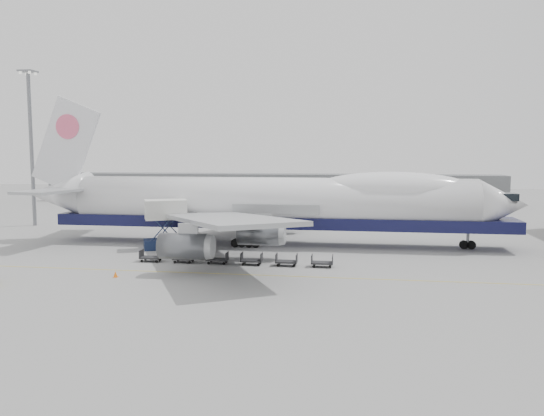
# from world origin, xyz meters

# --- Properties ---
(ground) EXTENTS (260.00, 260.00, 0.00)m
(ground) POSITION_xyz_m (0.00, 0.00, 0.00)
(ground) COLOR gray
(ground) RESTS_ON ground
(apron_line) EXTENTS (60.00, 0.15, 0.01)m
(apron_line) POSITION_xyz_m (0.00, -6.00, 0.01)
(apron_line) COLOR gold
(apron_line) RESTS_ON ground
(hangar) EXTENTS (110.00, 8.00, 7.00)m
(hangar) POSITION_xyz_m (-10.00, 70.00, 3.50)
(hangar) COLOR slate
(hangar) RESTS_ON ground
(floodlight_mast) EXTENTS (2.40, 2.40, 25.43)m
(floodlight_mast) POSITION_xyz_m (-42.00, 24.00, 14.27)
(floodlight_mast) COLOR slate
(floodlight_mast) RESTS_ON ground
(airliner) EXTENTS (67.00, 55.30, 19.98)m
(airliner) POSITION_xyz_m (0.64, 12.00, 5.62)
(airliner) COLOR white
(airliner) RESTS_ON ground
(catering_truck) EXTENTS (6.15, 5.32, 6.22)m
(catering_truck) POSITION_xyz_m (-12.80, 6.76, 3.46)
(catering_truck) COLOR #172446
(catering_truck) RESTS_ON ground
(traffic_cone) EXTENTS (0.43, 0.43, 0.63)m
(traffic_cone) POSITION_xyz_m (-12.35, -8.95, 0.30)
(traffic_cone) COLOR orange
(traffic_cone) RESTS_ON ground
(dolly_0) EXTENTS (2.30, 1.35, 1.30)m
(dolly_0) POSITION_xyz_m (-11.73, -1.27, 0.53)
(dolly_0) COLOR #2D2D30
(dolly_0) RESTS_ON ground
(dolly_1) EXTENTS (2.30, 1.35, 1.30)m
(dolly_1) POSITION_xyz_m (-7.90, -1.27, 0.53)
(dolly_1) COLOR #2D2D30
(dolly_1) RESTS_ON ground
(dolly_2) EXTENTS (2.30, 1.35, 1.30)m
(dolly_2) POSITION_xyz_m (-4.07, -1.27, 0.53)
(dolly_2) COLOR #2D2D30
(dolly_2) RESTS_ON ground
(dolly_3) EXTENTS (2.30, 1.35, 1.30)m
(dolly_3) POSITION_xyz_m (-0.24, -1.27, 0.53)
(dolly_3) COLOR #2D2D30
(dolly_3) RESTS_ON ground
(dolly_4) EXTENTS (2.30, 1.35, 1.30)m
(dolly_4) POSITION_xyz_m (3.59, -1.27, 0.53)
(dolly_4) COLOR #2D2D30
(dolly_4) RESTS_ON ground
(dolly_5) EXTENTS (2.30, 1.35, 1.30)m
(dolly_5) POSITION_xyz_m (7.42, -1.27, 0.53)
(dolly_5) COLOR #2D2D30
(dolly_5) RESTS_ON ground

